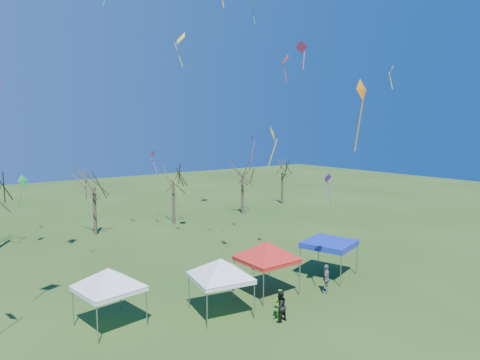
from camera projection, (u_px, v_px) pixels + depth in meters
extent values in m
plane|color=#294917|center=(282.00, 316.00, 23.82)|extent=(140.00, 140.00, 0.00)
cylinder|color=#3D2D21|center=(95.00, 211.00, 41.52)|extent=(0.32, 0.32, 4.64)
cylinder|color=#3D2D21|center=(174.00, 203.00, 46.25)|extent=(0.32, 0.32, 4.49)
cylinder|color=#3D2D21|center=(242.00, 195.00, 51.75)|extent=(0.32, 0.32, 4.47)
cylinder|color=#3D2D21|center=(282.00, 188.00, 58.37)|extent=(0.32, 0.32, 4.23)
cylinder|color=gray|center=(97.00, 325.00, 20.55)|extent=(0.06, 0.06, 1.96)
cylinder|color=gray|center=(73.00, 308.00, 22.49)|extent=(0.06, 0.06, 1.96)
cylinder|color=gray|center=(147.00, 308.00, 22.47)|extent=(0.06, 0.06, 1.96)
cylinder|color=gray|center=(120.00, 294.00, 24.41)|extent=(0.06, 0.06, 1.96)
cube|color=white|center=(109.00, 288.00, 22.34)|extent=(3.32, 3.32, 0.24)
pyramid|color=white|center=(108.00, 268.00, 22.21)|extent=(4.12, 4.12, 0.98)
cylinder|color=gray|center=(207.00, 311.00, 22.12)|extent=(0.06, 0.06, 1.98)
cylinder|color=gray|center=(189.00, 293.00, 24.59)|extent=(0.06, 0.06, 1.98)
cylinder|color=gray|center=(254.00, 301.00, 23.34)|extent=(0.06, 0.06, 1.98)
cylinder|color=gray|center=(233.00, 285.00, 25.81)|extent=(0.06, 0.06, 1.98)
cube|color=white|center=(221.00, 278.00, 23.83)|extent=(3.47, 3.47, 0.24)
pyramid|color=white|center=(221.00, 259.00, 23.69)|extent=(4.14, 4.14, 0.99)
cylinder|color=gray|center=(263.00, 290.00, 24.90)|extent=(0.06, 0.06, 2.08)
cylinder|color=gray|center=(234.00, 276.00, 27.23)|extent=(0.06, 0.06, 2.08)
cylinder|color=gray|center=(300.00, 279.00, 26.62)|extent=(0.06, 0.06, 2.08)
cylinder|color=gray|center=(269.00, 267.00, 28.95)|extent=(0.06, 0.06, 2.08)
cube|color=red|center=(267.00, 259.00, 26.78)|extent=(3.14, 3.14, 0.25)
pyramid|color=red|center=(267.00, 241.00, 26.64)|extent=(4.42, 4.42, 1.04)
cylinder|color=gray|center=(341.00, 271.00, 28.07)|extent=(0.06, 0.06, 2.12)
cylinder|color=gray|center=(300.00, 263.00, 29.77)|extent=(0.06, 0.06, 2.12)
cylinder|color=gray|center=(357.00, 260.00, 30.48)|extent=(0.06, 0.06, 2.12)
cylinder|color=gray|center=(318.00, 253.00, 32.18)|extent=(0.06, 0.06, 2.12)
cube|color=#1028AC|center=(329.00, 245.00, 29.98)|extent=(4.01, 4.01, 0.25)
cube|color=#1028AC|center=(329.00, 242.00, 29.96)|extent=(4.01, 4.01, 0.13)
imported|color=slate|center=(326.00, 279.00, 27.06)|extent=(1.14, 0.99, 1.84)
imported|color=#59CC20|center=(279.00, 304.00, 23.29)|extent=(0.68, 0.51, 1.70)
imported|color=black|center=(280.00, 306.00, 23.03)|extent=(0.89, 0.72, 1.73)
cone|color=yellow|center=(180.00, 38.00, 34.24)|extent=(0.87, 1.31, 1.10)
cube|color=yellow|center=(179.00, 55.00, 34.70)|extent=(0.77, 0.06, 1.91)
cone|color=orange|center=(362.00, 89.00, 21.24)|extent=(1.13, 0.47, 1.10)
cube|color=orange|center=(359.00, 123.00, 21.30)|extent=(0.12, 0.43, 2.80)
cone|color=yellow|center=(177.00, 175.00, 40.21)|extent=(0.84, 0.91, 0.84)
cube|color=yellow|center=(178.00, 189.00, 40.84)|extent=(0.76, 0.64, 2.44)
cone|color=#D32E71|center=(252.00, 138.00, 47.04)|extent=(0.68, 1.03, 1.03)
cube|color=#D32E71|center=(253.00, 151.00, 47.02)|extent=(0.42, 0.24, 2.49)
cone|color=#E93A0C|center=(286.00, 58.00, 29.20)|extent=(0.64, 0.82, 0.66)
cube|color=#E93A0C|center=(285.00, 72.00, 29.44)|extent=(0.32, 0.15, 1.37)
cone|color=gold|center=(273.00, 134.00, 24.65)|extent=(1.05, 1.04, 1.03)
cube|color=gold|center=(273.00, 153.00, 24.53)|extent=(0.41, 0.42, 1.66)
cone|color=#FA3780|center=(153.00, 153.00, 42.34)|extent=(1.00, 0.96, 0.84)
cube|color=#FA3780|center=(154.00, 164.00, 42.78)|extent=(0.46, 0.51, 1.80)
cone|color=green|center=(23.00, 180.00, 35.87)|extent=(1.11, 0.87, 1.05)
cube|color=green|center=(20.00, 196.00, 35.68)|extent=(0.43, 0.69, 1.97)
cone|color=purple|center=(328.00, 178.00, 34.12)|extent=(0.88, 0.45, 0.81)
cube|color=purple|center=(329.00, 193.00, 34.42)|extent=(0.07, 0.52, 2.03)
cone|color=yellow|center=(392.00, 69.00, 28.10)|extent=(0.61, 0.60, 0.62)
cube|color=yellow|center=(391.00, 81.00, 28.32)|extent=(0.24, 0.25, 1.16)
cone|color=green|center=(254.00, 5.00, 32.18)|extent=(0.83, 0.94, 0.78)
cube|color=green|center=(254.00, 17.00, 32.39)|extent=(0.24, 0.17, 1.15)
cone|color=#DA3061|center=(301.00, 47.00, 23.14)|extent=(0.70, 0.79, 0.65)
cube|color=#DA3061|center=(304.00, 60.00, 23.18)|extent=(0.30, 0.22, 1.07)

